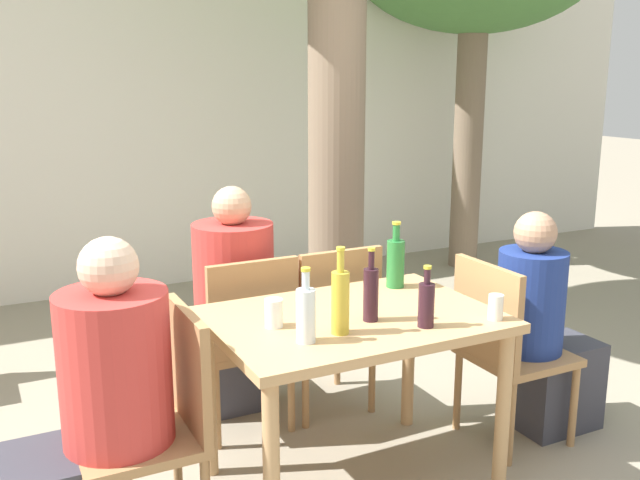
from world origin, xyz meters
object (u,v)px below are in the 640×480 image
object	(u,v)px
dining_table_front	(353,339)
wine_bottle_3	(426,303)
wine_bottle_4	(371,293)
patio_chair_0	(160,415)
person_seated_0	(95,419)
patio_chair_2	(246,335)
person_seated_2	(229,312)
green_bottle_0	(396,262)
patio_chair_3	(330,320)
person_seated_1	(543,337)
water_bottle_1	(306,313)
drinking_glass_1	(274,313)
oil_cruet_2	(340,300)
drinking_glass_0	(496,307)
patio_chair_1	(504,343)

from	to	relation	value
dining_table_front	wine_bottle_3	size ratio (longest dim) A/B	4.68
wine_bottle_4	patio_chair_0	bearing A→B (deg)	173.92
person_seated_0	wine_bottle_4	world-z (taller)	person_seated_0
patio_chair_2	person_seated_2	xyz separation A→B (m)	(0.00, 0.23, 0.04)
green_bottle_0	wine_bottle_4	distance (m)	0.48
person_seated_0	person_seated_2	world-z (taller)	person_seated_2
person_seated_2	wine_bottle_4	size ratio (longest dim) A/B	4.03
patio_chair_3	person_seated_1	xyz separation A→B (m)	(0.82, -0.64, -0.01)
person_seated_0	water_bottle_1	size ratio (longest dim) A/B	4.22
patio_chair_2	person_seated_0	bearing A→B (deg)	38.42
patio_chair_0	drinking_glass_1	world-z (taller)	patio_chair_0
person_seated_1	person_seated_2	bearing A→B (deg)	55.90
oil_cruet_2	patio_chair_2	bearing A→B (deg)	95.85
patio_chair_3	green_bottle_0	world-z (taller)	green_bottle_0
patio_chair_2	person_seated_2	bearing A→B (deg)	-90.00
water_bottle_1	oil_cruet_2	world-z (taller)	oil_cruet_2
dining_table_front	patio_chair_0	xyz separation A→B (m)	(-0.80, 0.00, -0.16)
patio_chair_3	oil_cruet_2	size ratio (longest dim) A/B	2.65
patio_chair_3	person_seated_2	bearing A→B (deg)	-26.34
patio_chair_3	drinking_glass_0	size ratio (longest dim) A/B	8.69
patio_chair_1	green_bottle_0	distance (m)	0.64
patio_chair_1	person_seated_0	size ratio (longest dim) A/B	0.75
person_seated_1	drinking_glass_0	distance (m)	0.72
drinking_glass_0	wine_bottle_4	bearing A→B (deg)	154.73
dining_table_front	oil_cruet_2	size ratio (longest dim) A/B	3.41
dining_table_front	patio_chair_3	distance (m)	0.69
patio_chair_0	drinking_glass_1	xyz separation A→B (m)	(0.46, 0.02, 0.32)
person_seated_0	oil_cruet_2	xyz separation A→B (m)	(0.88, -0.16, 0.35)
oil_cruet_2	wine_bottle_4	distance (m)	0.19
patio_chair_1	wine_bottle_4	world-z (taller)	wine_bottle_4
drinking_glass_0	patio_chair_0	bearing A→B (deg)	166.78
wine_bottle_3	drinking_glass_1	xyz separation A→B (m)	(-0.53, 0.26, -0.04)
drinking_glass_1	oil_cruet_2	bearing A→B (deg)	-42.48
patio_chair_0	person_seated_1	xyz separation A→B (m)	(1.85, -0.00, -0.01)
dining_table_front	drinking_glass_1	world-z (taller)	drinking_glass_1
patio_chair_0	person_seated_1	world-z (taller)	person_seated_1
patio_chair_3	patio_chair_1	bearing A→B (deg)	132.07
person_seated_1	wine_bottle_3	distance (m)	0.97
person_seated_1	wine_bottle_4	xyz separation A→B (m)	(-1.02, -0.09, 0.39)
person_seated_1	wine_bottle_4	distance (m)	1.09
water_bottle_1	wine_bottle_4	world-z (taller)	wine_bottle_4
patio_chair_3	oil_cruet_2	xyz separation A→B (m)	(-0.38, -0.80, 0.39)
person_seated_0	wine_bottle_3	world-z (taller)	person_seated_0
patio_chair_3	water_bottle_1	distance (m)	1.04
drinking_glass_1	patio_chair_2	bearing A→B (deg)	79.67
dining_table_front	wine_bottle_4	distance (m)	0.24
person_seated_1	patio_chair_1	bearing A→B (deg)	90.00
dining_table_front	drinking_glass_0	xyz separation A→B (m)	(0.48, -0.30, 0.15)
person_seated_2	person_seated_0	bearing A→B (deg)	47.07
drinking_glass_1	drinking_glass_0	bearing A→B (deg)	-21.20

